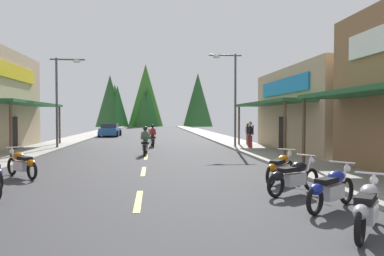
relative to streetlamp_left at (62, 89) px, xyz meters
The scene contains 18 objects.
ground 11.14m from the streetlamp_left, 58.50° to the left, with size 10.80×95.22×0.10m, color #38383A.
sidewalk_left 9.76m from the streetlamp_left, 98.44° to the left, with size 2.73×95.22×0.12m, color #9E9991.
sidewalk_right 15.58m from the streetlamp_left, 36.05° to the left, with size 2.73×95.22×0.12m, color #9E9991.
centerline_dashes 14.40m from the streetlamp_left, 66.88° to the left, with size 0.16×73.22×0.01m.
storefront_right_far 18.21m from the streetlamp_left, 10.14° to the right, with size 10.48×10.82×4.98m.
streetlamp_left is the anchor object (origin of this frame).
streetlamp_right 10.92m from the streetlamp_left, ahead, with size 2.19×0.30×6.24m.
motorcycle_parked_right_0 21.19m from the streetlamp_left, 62.80° to the right, with size 1.44×1.72×1.04m.
motorcycle_parked_right_1 19.77m from the streetlamp_left, 59.92° to the right, with size 1.76×1.38×1.04m.
motorcycle_parked_right_2 18.23m from the streetlamp_left, 57.72° to the right, with size 1.88×1.19×1.04m.
motorcycle_parked_right_3 16.97m from the streetlamp_left, 53.90° to the right, with size 1.49×1.67×1.04m.
motorcycle_parked_left_4 12.12m from the streetlamp_left, 83.33° to the right, with size 1.53×1.63×1.04m.
rider_cruising_lead 7.62m from the streetlamp_left, 38.62° to the right, with size 0.60×2.14×1.57m.
rider_cruising_trailing 6.71m from the streetlamp_left, 11.37° to the left, with size 0.60×2.14×1.57m.
pedestrian_by_shop 12.42m from the streetlamp_left, ahead, with size 0.41×0.50×1.79m.
pedestrian_browsing 13.05m from the streetlamp_left, ahead, with size 0.44×0.44×1.64m.
parked_car_curbside 16.02m from the streetlamp_left, 85.45° to the left, with size 2.14×4.34×1.40m.
treeline_backdrop 57.77m from the streetlamp_left, 85.98° to the left, with size 25.24×10.40×13.91m.
Camera 1 is at (0.36, -1.01, 2.08)m, focal length 34.77 mm.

